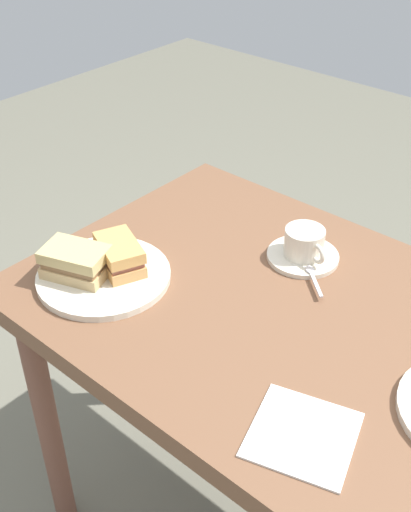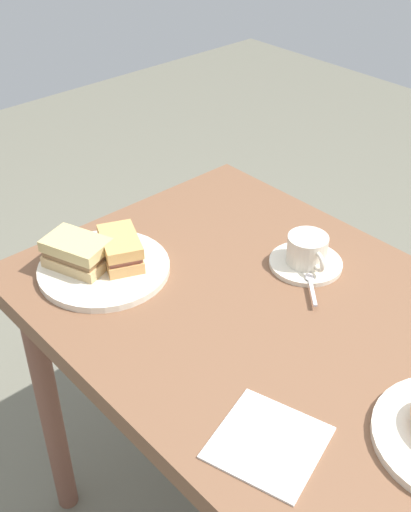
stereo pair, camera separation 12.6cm
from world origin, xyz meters
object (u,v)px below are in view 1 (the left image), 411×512
napkin (303,435)px  sandwich_front (120,255)px  sandwich_back (76,262)px  sandwich_plate (104,276)px  coffee_cup (305,242)px  coffee_saucer (303,256)px  spoon (312,275)px  dining_table (285,351)px

napkin → sandwich_front: bearing=-11.3°
sandwich_back → sandwich_front: bearing=-122.6°
sandwich_front → sandwich_back: size_ratio=0.93×
sandwich_plate → sandwich_front: (-0.01, -0.04, 0.04)m
coffee_cup → coffee_saucer: bearing=-21.7°
napkin → sandwich_back: bearing=-2.9°
sandwich_front → coffee_cup: 0.37m
coffee_cup → napkin: 0.45m
spoon → coffee_cup: bearing=-42.7°
sandwich_plate → dining_table: bearing=-154.9°
sandwich_front → coffee_cup: size_ratio=1.27×
coffee_cup → spoon: coffee_cup is taller
dining_table → sandwich_plate: bearing=25.1°
coffee_cup → spoon: size_ratio=1.29×
sandwich_front → coffee_cup: bearing=-131.6°
napkin → coffee_cup: bearing=-56.2°
sandwich_back → coffee_cup: (-0.29, -0.35, -0.00)m
dining_table → sandwich_front: bearing=20.3°
sandwich_front → napkin: (-0.50, 0.10, -0.04)m
sandwich_back → spoon: size_ratio=1.75×
spoon → sandwich_front: bearing=37.0°
coffee_cup → sandwich_front: bearing=48.4°
napkin → coffee_saucer: bearing=-56.1°
sandwich_front → sandwich_back: (0.05, 0.07, 0.00)m
spoon → napkin: 0.38m
sandwich_plate → coffee_saucer: (-0.25, -0.31, -0.00)m
coffee_saucer → spoon: (-0.06, 0.05, 0.01)m
dining_table → coffee_cup: bearing=-64.5°
sandwich_front → sandwich_plate: bearing=74.1°
sandwich_back → coffee_saucer: bearing=-129.8°
dining_table → sandwich_plate: 0.38m
coffee_saucer → sandwich_plate: bearing=50.9°
sandwich_front → dining_table: bearing=-159.7°
dining_table → sandwich_back: (0.37, 0.19, 0.14)m
dining_table → sandwich_plate: (0.33, 0.15, 0.11)m
coffee_saucer → spoon: bearing=137.8°
dining_table → napkin: napkin is taller
spoon → sandwich_plate: bearing=40.2°
spoon → napkin: size_ratio=0.54×
sandwich_back → spoon: 0.46m
dining_table → coffee_cup: 0.22m
dining_table → coffee_cup: size_ratio=9.65×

